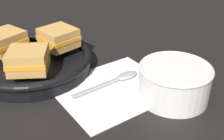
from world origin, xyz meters
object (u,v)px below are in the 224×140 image
spoon (119,79)px  sandwich_near_right (5,41)px  sandwich_near_left (59,38)px  soup_bowl (174,80)px  skillet (34,62)px  sandwich_far_left (28,60)px

spoon → sandwich_near_right: 0.29m
sandwich_near_left → soup_bowl: bearing=-65.0°
spoon → skillet: 0.21m
spoon → soup_bowl: bearing=-65.9°
spoon → sandwich_near_right: (-0.18, 0.21, 0.06)m
spoon → sandwich_near_left: 0.19m
sandwich_near_left → sandwich_far_left: bearing=-143.3°
skillet → sandwich_far_left: 0.08m
spoon → sandwich_near_right: sandwich_near_right is taller
sandwich_far_left → soup_bowl: bearing=-40.9°
spoon → skillet: skillet is taller
skillet → sandwich_near_right: size_ratio=2.73×
sandwich_near_left → sandwich_near_right: bearing=156.7°
skillet → sandwich_near_left: bearing=6.7°
sandwich_far_left → sandwich_near_left: bearing=36.7°
sandwich_near_left → sandwich_near_right: same height
soup_bowl → sandwich_near_right: 0.40m
sandwich_near_left → sandwich_far_left: size_ratio=0.88×
soup_bowl → sandwich_far_left: 0.30m
sandwich_near_right → sandwich_far_left: bearing=-83.3°
skillet → soup_bowl: bearing=-53.0°
spoon → sandwich_near_left: size_ratio=1.79×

